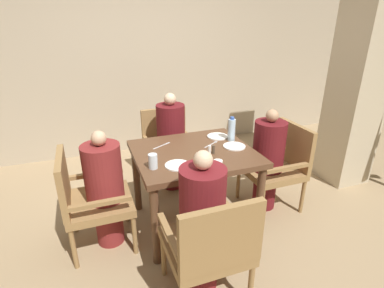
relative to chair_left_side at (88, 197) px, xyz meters
The scene contains 23 objects.
ground_plane 1.07m from the chair_left_side, ahead, with size 16.00×16.00×0.00m, color #9E8460.
wall_back 2.46m from the chair_left_side, 65.35° to the left, with size 8.00×0.06×2.80m.
pillar_stone 3.17m from the chair_left_side, ahead, with size 0.48×0.48×2.70m.
dining_table 0.97m from the chair_left_side, ahead, with size 1.07×0.94×0.78m.
chair_left_side is the anchor object (origin of this frame).
diner_in_left_chair 0.15m from the chair_left_side, ahead, with size 0.32×0.32×1.07m.
chair_far_side 1.30m from the chair_left_side, 42.91° to the left, with size 0.55×0.55×0.90m.
diner_in_far_chair 1.21m from the chair_left_side, 37.93° to the left, with size 0.32×0.32×1.15m.
chair_right_side 1.91m from the chair_left_side, ahead, with size 0.55×0.55×0.90m.
diner_in_right_chair 1.77m from the chair_left_side, ahead, with size 0.32×0.32×1.09m.
chair_near_corner 1.15m from the chair_left_side, 50.19° to the right, with size 0.55×0.55×0.90m.
diner_in_near_chair 1.05m from the chair_left_side, 45.17° to the right, with size 0.32×0.32×1.12m.
plate_main_left 1.36m from the chair_left_side, 10.75° to the left, with size 0.21×0.21×0.01m.
plate_main_right 0.82m from the chair_left_side, 18.29° to the right, with size 0.21×0.21×0.01m.
plate_dessert_center 1.38m from the chair_left_side, ahead, with size 0.21×0.21×0.01m.
teacup_with_saucer 1.13m from the chair_left_side, 19.84° to the right, with size 0.12×0.12×0.06m.
water_bottle 1.45m from the chair_left_side, ahead, with size 0.07×0.07×0.24m.
glass_tall_near 1.03m from the chair_left_side, 21.88° to the right, with size 0.07×0.07×0.12m.
glass_tall_mid 0.66m from the chair_left_side, 21.58° to the right, with size 0.07×0.07×0.12m.
salt_shaker 1.11m from the chair_left_side, ahead, with size 0.03×0.03×0.08m.
pepper_shaker 1.15m from the chair_left_side, ahead, with size 0.03×0.03×0.08m.
fork_beside_plate 1.22m from the chair_left_side, ahead, with size 0.18×0.12×0.00m.
knife_beside_plate 0.80m from the chair_left_side, 17.12° to the left, with size 0.19×0.11×0.00m.
Camera 1 is at (-0.88, -2.34, 1.88)m, focal length 28.00 mm.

